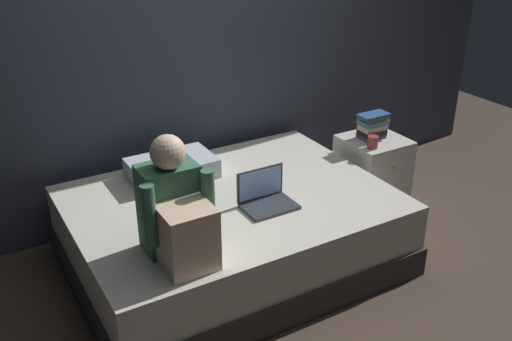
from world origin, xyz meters
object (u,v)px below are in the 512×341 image
object	(u,v)px
bed	(232,231)
pillow	(172,168)
person_sitting	(176,212)
laptop	(266,197)
mug	(373,142)
book_stack	(373,126)
nightstand	(372,173)

from	to	relation	value
bed	pillow	distance (m)	0.59
person_sitting	laptop	world-z (taller)	person_sitting
person_sitting	mug	world-z (taller)	person_sitting
laptop	mug	bearing A→B (deg)	12.35
bed	book_stack	size ratio (longest dim) A/B	8.77
nightstand	person_sitting	distance (m)	1.98
bed	mug	size ratio (longest dim) A/B	22.22
mug	pillow	bearing A→B (deg)	162.82
bed	mug	world-z (taller)	mug
book_stack	nightstand	bearing A→B (deg)	-48.46
nightstand	person_sitting	world-z (taller)	person_sitting
person_sitting	pillow	distance (m)	0.95
nightstand	bed	bearing A→B (deg)	-173.63
person_sitting	pillow	bearing A→B (deg)	69.18
bed	laptop	xyz separation A→B (m)	(0.13, -0.20, 0.30)
bed	nightstand	world-z (taller)	nightstand
pillow	book_stack	world-z (taller)	book_stack
laptop	book_stack	xyz separation A→B (m)	(1.15, 0.37, 0.12)
bed	nightstand	size ratio (longest dim) A/B	3.55
book_stack	mug	world-z (taller)	book_stack
mug	person_sitting	bearing A→B (deg)	-165.33
bed	laptop	bearing A→B (deg)	-56.33
book_stack	person_sitting	bearing A→B (deg)	-162.12
pillow	book_stack	bearing A→B (deg)	-10.85
nightstand	person_sitting	xyz separation A→B (m)	(-1.84, -0.57, 0.46)
pillow	mug	size ratio (longest dim) A/B	6.22
person_sitting	book_stack	size ratio (longest dim) A/B	2.87
pillow	book_stack	xyz separation A→B (m)	(1.49, -0.28, 0.11)
pillow	book_stack	distance (m)	1.52
laptop	book_stack	distance (m)	1.21
bed	laptop	size ratio (longest dim) A/B	6.25
person_sitting	laptop	distance (m)	0.73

